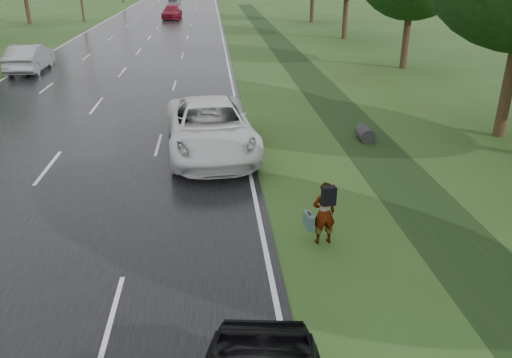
{
  "coord_description": "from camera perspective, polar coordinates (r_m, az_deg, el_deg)",
  "views": [
    {
      "loc": [
        5.61,
        -8.14,
        6.37
      ],
      "look_at": [
        6.64,
        3.51,
        1.3
      ],
      "focal_mm": 35.0,
      "sensor_mm": 36.0,
      "label": 1
    }
  ],
  "objects": [
    {
      "name": "pedestrian",
      "position": [
        12.18,
        7.7,
        -3.8
      ],
      "size": [
        0.78,
        0.63,
        1.62
      ],
      "rotation": [
        0.0,
        0.0,
        3.27
      ],
      "color": "#A5998C",
      "rests_on": "ground"
    },
    {
      "name": "edge_stripe_east",
      "position": [
        53.53,
        -4.0,
        16.62
      ],
      "size": [
        0.12,
        180.0,
        0.01
      ],
      "primitive_type": "cube",
      "color": "silver",
      "rests_on": "road"
    },
    {
      "name": "white_pickup",
      "position": [
        18.06,
        -5.22,
        5.87
      ],
      "size": [
        3.56,
        6.76,
        1.81
      ],
      "primitive_type": "imported",
      "rotation": [
        0.0,
        0.0,
        0.09
      ],
      "color": "white",
      "rests_on": "road"
    },
    {
      "name": "far_car_red",
      "position": [
        65.58,
        -9.6,
        18.29
      ],
      "size": [
        2.4,
        5.41,
        1.54
      ],
      "primitive_type": "imported",
      "rotation": [
        0.0,
        0.0,
        -0.04
      ],
      "color": "maroon",
      "rests_on": "road"
    },
    {
      "name": "road",
      "position": [
        53.81,
        -11.51,
        16.24
      ],
      "size": [
        14.0,
        180.0,
        0.04
      ],
      "primitive_type": "cube",
      "color": "black",
      "rests_on": "ground"
    },
    {
      "name": "silver_sedan",
      "position": [
        35.35,
        -24.47,
        12.5
      ],
      "size": [
        1.93,
        5.17,
        1.69
      ],
      "primitive_type": "imported",
      "rotation": [
        0.0,
        0.0,
        3.17
      ],
      "color": "gray",
      "rests_on": "road"
    },
    {
      "name": "edge_stripe_west",
      "position": [
        54.92,
        -18.79,
        15.66
      ],
      "size": [
        0.12,
        180.0,
        0.01
      ],
      "primitive_type": "cube",
      "color": "silver",
      "rests_on": "road"
    },
    {
      "name": "center_line",
      "position": [
        53.81,
        -11.51,
        16.26
      ],
      "size": [
        0.12,
        180.0,
        0.01
      ],
      "primitive_type": "cube",
      "color": "silver",
      "rests_on": "road"
    },
    {
      "name": "drainage_ditch",
      "position": [
        28.21,
        7.22,
        10.29
      ],
      "size": [
        2.2,
        120.0,
        0.56
      ],
      "color": "black",
      "rests_on": "ground"
    }
  ]
}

